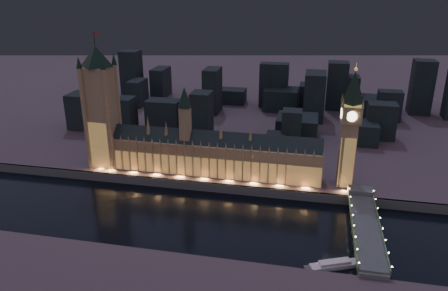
% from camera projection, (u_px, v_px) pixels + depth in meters
% --- Properties ---
extents(ground_plane, '(2000.00, 2000.00, 0.00)m').
position_uv_depth(ground_plane, '(203.00, 215.00, 339.52)').
color(ground_plane, black).
rests_on(ground_plane, ground).
extents(north_bank, '(2000.00, 960.00, 8.00)m').
position_uv_depth(north_bank, '(273.00, 75.00, 813.35)').
color(north_bank, '#463643').
rests_on(north_bank, ground).
extents(embankment_wall, '(2000.00, 2.50, 8.00)m').
position_uv_depth(embankment_wall, '(215.00, 188.00, 375.56)').
color(embankment_wall, '#464C56').
rests_on(embankment_wall, ground).
extents(palace_of_westminster, '(202.00, 22.14, 78.00)m').
position_uv_depth(palace_of_westminster, '(207.00, 154.00, 388.86)').
color(palace_of_westminster, '#916C50').
rests_on(palace_of_westminster, north_bank).
extents(victoria_tower, '(31.68, 31.68, 122.50)m').
position_uv_depth(victoria_tower, '(101.00, 102.00, 392.68)').
color(victoria_tower, '#916C50').
rests_on(victoria_tower, north_bank).
extents(elizabeth_tower, '(18.00, 18.00, 103.79)m').
position_uv_depth(elizabeth_tower, '(351.00, 120.00, 351.85)').
color(elizabeth_tower, '#916C50').
rests_on(elizabeth_tower, north_bank).
extents(westminster_bridge, '(19.58, 113.00, 15.90)m').
position_uv_depth(westminster_bridge, '(365.00, 228.00, 311.12)').
color(westminster_bridge, '#464C56').
rests_on(westminster_bridge, ground).
extents(river_boat, '(39.03, 23.68, 4.50)m').
position_uv_depth(river_boat, '(334.00, 265.00, 278.14)').
color(river_boat, '#464C56').
rests_on(river_boat, ground).
extents(city_backdrop, '(479.10, 215.63, 69.09)m').
position_uv_depth(city_backdrop, '(282.00, 99.00, 546.92)').
color(city_backdrop, black).
rests_on(city_backdrop, north_bank).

